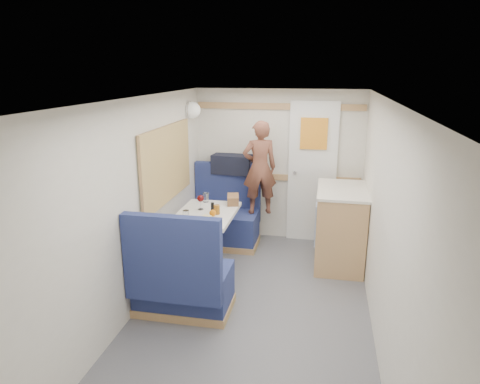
% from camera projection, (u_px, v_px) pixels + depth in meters
% --- Properties ---
extents(floor, '(4.50, 4.50, 0.00)m').
position_uv_depth(floor, '(247.00, 328.00, 3.83)').
color(floor, '#515156').
rests_on(floor, ground).
extents(ceiling, '(4.50, 4.50, 0.00)m').
position_uv_depth(ceiling, '(248.00, 101.00, 3.28)').
color(ceiling, silver).
rests_on(ceiling, wall_back).
extents(wall_back, '(2.20, 0.02, 2.00)m').
position_uv_depth(wall_back, '(278.00, 166.00, 5.68)').
color(wall_back, silver).
rests_on(wall_back, floor).
extents(wall_left, '(0.02, 4.50, 2.00)m').
position_uv_depth(wall_left, '(125.00, 215.00, 3.76)').
color(wall_left, silver).
rests_on(wall_left, floor).
extents(wall_right, '(0.02, 4.50, 2.00)m').
position_uv_depth(wall_right, '(386.00, 233.00, 3.35)').
color(wall_right, silver).
rests_on(wall_right, floor).
extents(oak_trim_low, '(2.15, 0.02, 0.08)m').
position_uv_depth(oak_trim_low, '(278.00, 177.00, 5.70)').
color(oak_trim_low, '#A7894B').
rests_on(oak_trim_low, wall_back).
extents(oak_trim_high, '(2.15, 0.02, 0.08)m').
position_uv_depth(oak_trim_high, '(280.00, 106.00, 5.44)').
color(oak_trim_high, '#A7894B').
rests_on(oak_trim_high, wall_back).
extents(side_window, '(0.04, 1.30, 0.72)m').
position_uv_depth(side_window, '(167.00, 164.00, 4.63)').
color(side_window, '#95A48B').
rests_on(side_window, wall_left).
extents(rear_door, '(0.62, 0.12, 1.86)m').
position_uv_depth(rear_door, '(312.00, 170.00, 5.57)').
color(rear_door, white).
rests_on(rear_door, wall_back).
extents(dinette_table, '(0.62, 0.92, 0.72)m').
position_uv_depth(dinette_table, '(206.00, 226.00, 4.74)').
color(dinette_table, white).
rests_on(dinette_table, floor).
extents(bench_far, '(0.90, 0.59, 1.05)m').
position_uv_depth(bench_far, '(224.00, 222.00, 5.63)').
color(bench_far, '#181F4F').
rests_on(bench_far, floor).
extents(bench_near, '(0.90, 0.59, 1.05)m').
position_uv_depth(bench_near, '(182.00, 284.00, 4.00)').
color(bench_near, '#181F4F').
rests_on(bench_near, floor).
extents(ledge, '(0.90, 0.14, 0.04)m').
position_uv_depth(ledge, '(228.00, 175.00, 5.71)').
color(ledge, '#A7894B').
rests_on(ledge, bench_far).
extents(dome_light, '(0.20, 0.20, 0.20)m').
position_uv_depth(dome_light, '(192.00, 110.00, 5.29)').
color(dome_light, white).
rests_on(dome_light, wall_left).
extents(galley_counter, '(0.57, 0.92, 0.92)m').
position_uv_depth(galley_counter, '(340.00, 226.00, 5.01)').
color(galley_counter, '#A7894B').
rests_on(galley_counter, floor).
extents(person, '(0.50, 0.41, 1.19)m').
position_uv_depth(person, '(260.00, 168.00, 5.37)').
color(person, brown).
rests_on(person, bench_far).
extents(duffel_bag, '(0.54, 0.30, 0.25)m').
position_uv_depth(duffel_bag, '(232.00, 164.00, 5.66)').
color(duffel_bag, black).
rests_on(duffel_bag, ledge).
extents(tray, '(0.31, 0.37, 0.02)m').
position_uv_depth(tray, '(210.00, 223.00, 4.36)').
color(tray, white).
rests_on(tray, dinette_table).
extents(orange_fruit, '(0.07, 0.07, 0.07)m').
position_uv_depth(orange_fruit, '(213.00, 213.00, 4.51)').
color(orange_fruit, '#E85D0A').
rests_on(orange_fruit, tray).
extents(cheese_block, '(0.11, 0.08, 0.03)m').
position_uv_depth(cheese_block, '(207.00, 217.00, 4.45)').
color(cheese_block, '#EED78A').
rests_on(cheese_block, tray).
extents(wine_glass, '(0.08, 0.08, 0.17)m').
position_uv_depth(wine_glass, '(200.00, 199.00, 4.77)').
color(wine_glass, white).
rests_on(wine_glass, dinette_table).
extents(tumbler_left, '(0.07, 0.07, 0.11)m').
position_uv_depth(tumbler_left, '(186.00, 215.00, 4.44)').
color(tumbler_left, white).
rests_on(tumbler_left, dinette_table).
extents(tumbler_mid, '(0.07, 0.07, 0.11)m').
position_uv_depth(tumbler_mid, '(206.00, 197.00, 5.06)').
color(tumbler_mid, silver).
rests_on(tumbler_mid, dinette_table).
extents(beer_glass, '(0.07, 0.07, 0.10)m').
position_uv_depth(beer_glass, '(217.00, 210.00, 4.63)').
color(beer_glass, '#935915').
rests_on(beer_glass, dinette_table).
extents(pepper_grinder, '(0.04, 0.04, 0.10)m').
position_uv_depth(pepper_grinder, '(213.00, 207.00, 4.73)').
color(pepper_grinder, black).
rests_on(pepper_grinder, dinette_table).
extents(bread_loaf, '(0.18, 0.26, 0.10)m').
position_uv_depth(bread_loaf, '(233.00, 199.00, 5.00)').
color(bread_loaf, olive).
rests_on(bread_loaf, dinette_table).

